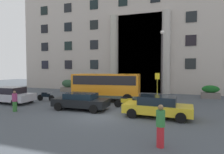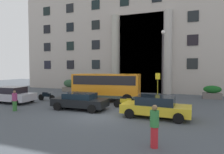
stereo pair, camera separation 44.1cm
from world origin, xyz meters
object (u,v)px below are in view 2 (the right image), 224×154
orange_minibus (107,85)px  hedge_planter_entrance_right (96,88)px  hedge_planter_far_east (133,89)px  pedestrian_woman_dark_dress (15,101)px  parked_sedan_far (80,101)px  pedestrian_child_trailing (154,126)px  hedge_planter_entrance_left (70,86)px  motorcycle_far_end (88,99)px  lamppost_plaza_centre (163,59)px  hedge_planter_west (212,92)px  parked_hatchback_near (11,95)px  motorcycle_near_kerb (46,96)px  parked_compact_extra (155,107)px  bus_stop_sign (158,84)px  scooter_by_planter (125,102)px

orange_minibus → hedge_planter_entrance_right: orange_minibus is taller
hedge_planter_far_east → pedestrian_woman_dark_dress: size_ratio=0.96×
orange_minibus → parked_sedan_far: 4.45m
orange_minibus → pedestrian_child_trailing: size_ratio=3.80×
hedge_planter_entrance_left → pedestrian_woman_dark_dress: (2.91, -11.70, -0.03)m
hedge_planter_entrance_right → motorcycle_far_end: size_ratio=0.88×
orange_minibus → hedge_planter_far_east: (1.39, 4.87, -0.92)m
parked_sedan_far → lamppost_plaza_centre: (5.39, 7.72, 3.51)m
hedge_planter_entrance_left → hedge_planter_west: (17.45, -0.22, -0.12)m
parked_hatchback_near → pedestrian_child_trailing: 14.82m
motorcycle_near_kerb → motorcycle_far_end: (4.62, 0.00, -0.00)m
hedge_planter_entrance_left → pedestrian_child_trailing: size_ratio=1.08×
hedge_planter_entrance_right → motorcycle_near_kerb: 7.20m
parked_sedan_far → pedestrian_child_trailing: bearing=-40.1°
orange_minibus → parked_compact_extra: 7.19m
hedge_planter_west → motorcycle_far_end: (-10.73, -7.04, -0.21)m
orange_minibus → bus_stop_sign: (4.68, 1.44, 0.10)m
motorcycle_near_kerb → pedestrian_child_trailing: bearing=-30.8°
bus_stop_sign → parked_hatchback_near: (-12.51, -5.59, -0.93)m
hedge_planter_far_east → pedestrian_woman_dark_dress: (-6.14, -11.41, 0.10)m
pedestrian_woman_dark_dress → hedge_planter_far_east: bearing=-175.8°
parked_sedan_far → scooter_by_planter: size_ratio=2.14×
orange_minibus → motorcycle_near_kerb: 6.05m
parked_hatchback_near → motorcycle_far_end: bearing=15.0°
hedge_planter_west → pedestrian_child_trailing: 14.96m
hedge_planter_entrance_left → parked_compact_extra: hedge_planter_entrance_left is taller
parked_compact_extra → motorcycle_far_end: bearing=159.7°
hedge_planter_entrance_left → parked_compact_extra: size_ratio=0.43×
parked_sedan_far → scooter_by_planter: 3.60m
bus_stop_sign → hedge_planter_far_east: size_ratio=1.85×
hedge_planter_far_east → pedestrian_woman_dark_dress: 12.96m
scooter_by_planter → hedge_planter_entrance_left: bearing=135.9°
pedestrian_child_trailing → orange_minibus: bearing=45.5°
orange_minibus → scooter_by_planter: 3.82m
pedestrian_woman_dark_dress → motorcycle_far_end: bearing=171.8°
parked_sedan_far → lamppost_plaza_centre: 10.05m
parked_hatchback_near → pedestrian_woman_dark_dress: pedestrian_woman_dark_dress is taller
bus_stop_sign → pedestrian_woman_dark_dress: 12.39m
hedge_planter_far_east → parked_hatchback_near: size_ratio=0.34×
scooter_by_planter → pedestrian_woman_dark_dress: 8.41m
scooter_by_planter → parked_hatchback_near: bearing=-178.5°
pedestrian_child_trailing → hedge_planter_entrance_left: bearing=56.3°
pedestrian_woman_dark_dress → scooter_by_planter: bearing=151.1°
pedestrian_woman_dark_dress → lamppost_plaza_centre: 14.27m
hedge_planter_west → pedestrian_woman_dark_dress: size_ratio=1.17×
orange_minibus → parked_hatchback_near: size_ratio=1.51×
orange_minibus → lamppost_plaza_centre: size_ratio=0.92×
hedge_planter_far_east → parked_compact_extra: (3.95, -9.59, 0.05)m
parked_compact_extra → parked_hatchback_near: (-13.18, 0.58, 0.04)m
pedestrian_child_trailing → pedestrian_woman_dark_dress: size_ratio=1.13×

